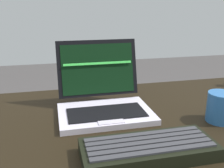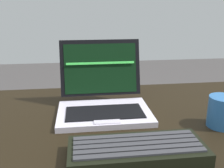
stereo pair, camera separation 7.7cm
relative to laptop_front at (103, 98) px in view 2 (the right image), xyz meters
The scene contains 4 objects.
desk 0.17m from the laptop_front, 73.03° to the right, with size 1.55×0.68×0.71m.
laptop_front is the anchor object (origin of this frame).
external_keyboard 0.27m from the laptop_front, 79.31° to the right, with size 0.29×0.12×0.04m.
coffee_mug 0.34m from the laptop_front, 24.17° to the right, with size 0.12×0.08×0.08m.
Camera 2 is at (-0.09, -0.65, 1.04)m, focal length 41.48 mm.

